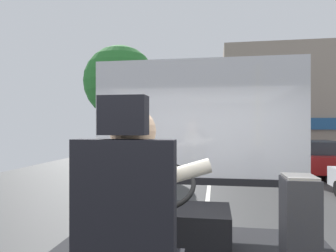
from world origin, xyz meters
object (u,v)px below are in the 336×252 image
Objects in this scene: driver_seat at (130,250)px; fare_box at (300,231)px; steering_console at (169,227)px; bus_driver at (136,204)px; parked_car_red at (316,157)px.

driver_seat reaches higher than fare_box.
steering_console is at bearing 90.00° from driver_seat.
fare_box is at bearing -22.38° from steering_console.
fare_box is (1.02, 0.74, -0.34)m from bus_driver.
bus_driver is 1.31m from fare_box.
steering_console is at bearing -113.39° from parked_car_red.
parked_car_red is (3.57, 11.01, -0.53)m from fare_box.
bus_driver is 1.02× the size of fare_box.
parked_car_red is (4.58, 11.87, -0.68)m from driver_seat.
fare_box is at bearing 36.10° from bus_driver.
bus_driver reaches higher than parked_car_red.
bus_driver reaches higher than fare_box.
driver_seat is 1.17× the size of steering_console.
steering_console is at bearing 90.00° from bus_driver.
driver_seat is 0.30× the size of parked_car_red.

